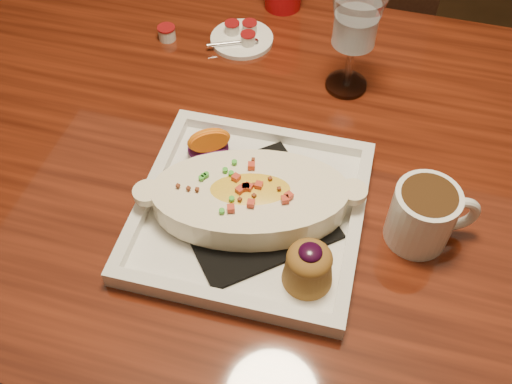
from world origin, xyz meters
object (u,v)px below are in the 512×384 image
(table, at_px, (285,193))
(saucer, at_px, (241,37))
(coffee_mug, at_px, (425,214))
(plate, at_px, (253,206))
(chair_far, at_px, (341,45))
(goblet, at_px, (356,25))

(table, xyz_separation_m, saucer, (-0.16, 0.26, 0.11))
(table, bearing_deg, coffee_mug, -24.51)
(saucer, bearing_deg, table, -59.36)
(plate, relative_size, coffee_mug, 2.67)
(plate, bearing_deg, coffee_mug, 7.01)
(chair_far, relative_size, coffee_mug, 7.51)
(table, distance_m, plate, 0.19)
(chair_far, relative_size, plate, 2.81)
(table, relative_size, plate, 4.53)
(table, height_order, coffee_mug, coffee_mug)
(plate, xyz_separation_m, goblet, (0.08, 0.32, 0.10))
(coffee_mug, bearing_deg, goblet, 98.72)
(chair_far, bearing_deg, coffee_mug, 106.42)
(plate, distance_m, goblet, 0.35)
(chair_far, height_order, coffee_mug, chair_far)
(chair_far, bearing_deg, plate, 88.53)
(table, distance_m, saucer, 0.33)
(table, bearing_deg, plate, -98.32)
(saucer, bearing_deg, chair_far, 66.74)
(goblet, bearing_deg, coffee_mug, -61.78)
(chair_far, distance_m, goblet, 0.58)
(chair_far, relative_size, saucer, 7.73)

